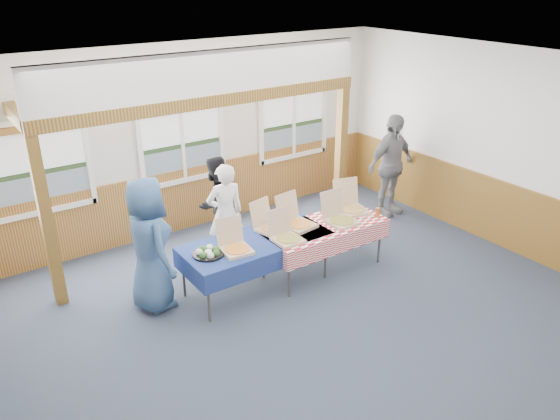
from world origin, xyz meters
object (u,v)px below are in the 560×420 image
at_px(man_blue, 149,245).
at_px(person_grey, 391,165).
at_px(woman_black, 216,203).
at_px(table_left, 256,243).
at_px(table_right, 324,228).
at_px(woman_white, 225,214).

relative_size(man_blue, person_grey, 0.98).
bearing_deg(person_grey, woman_black, 164.99).
xyz_separation_m(table_left, woman_black, (0.16, 1.47, 0.06)).
bearing_deg(man_blue, table_left, -108.49).
distance_m(table_left, table_right, 1.10).
bearing_deg(woman_white, person_grey, -173.55).
height_order(table_right, woman_black, woman_black).
relative_size(woman_black, man_blue, 0.83).
bearing_deg(woman_black, table_right, 95.83).
xyz_separation_m(man_blue, person_grey, (4.83, 0.40, 0.02)).
bearing_deg(man_blue, woman_white, -71.91).
relative_size(woman_black, person_grey, 0.81).
bearing_deg(table_right, woman_black, 120.50).
distance_m(table_right, person_grey, 2.54).
distance_m(table_left, person_grey, 3.53).
bearing_deg(person_grey, man_blue, -178.82).
height_order(woman_white, person_grey, person_grey).
bearing_deg(woman_black, woman_white, 53.04).
distance_m(table_right, man_blue, 2.56).
bearing_deg(man_blue, person_grey, -87.51).
distance_m(woman_white, woman_black, 0.54).
height_order(woman_white, man_blue, man_blue).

